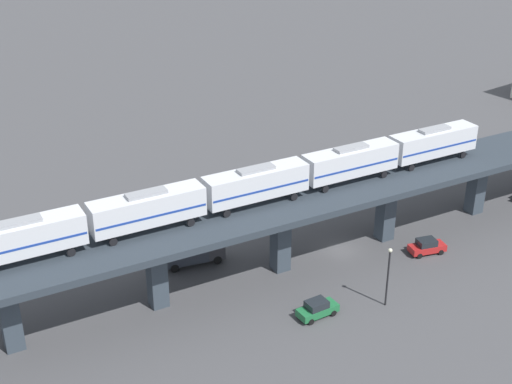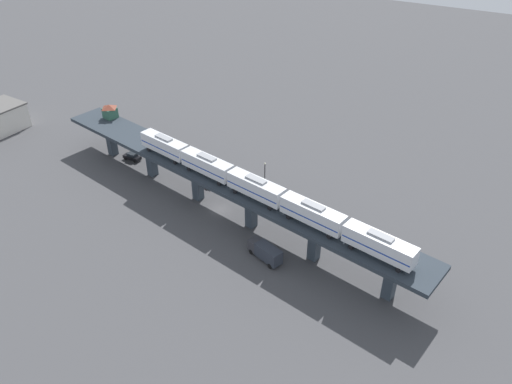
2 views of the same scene
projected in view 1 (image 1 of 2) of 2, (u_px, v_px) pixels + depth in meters
name	position (u px, v px, depth m)	size (l,w,h in m)	color
ground_plane	(341.00, 251.00, 86.15)	(400.00, 400.00, 0.00)	#424244
elevated_viaduct	(342.00, 198.00, 82.97)	(25.02, 91.99, 8.33)	#283039
subway_train	(256.00, 183.00, 77.80)	(14.12, 61.87, 4.45)	silver
street_car_green	(317.00, 309.00, 73.69)	(2.39, 4.60, 1.89)	#1E6638
street_car_red	(427.00, 246.00, 85.22)	(3.30, 4.75, 1.89)	#AD1E1E
delivery_truck	(192.00, 250.00, 82.72)	(4.45, 7.54, 3.20)	#333338
street_lamp	(388.00, 272.00, 74.13)	(0.44, 0.44, 6.94)	black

